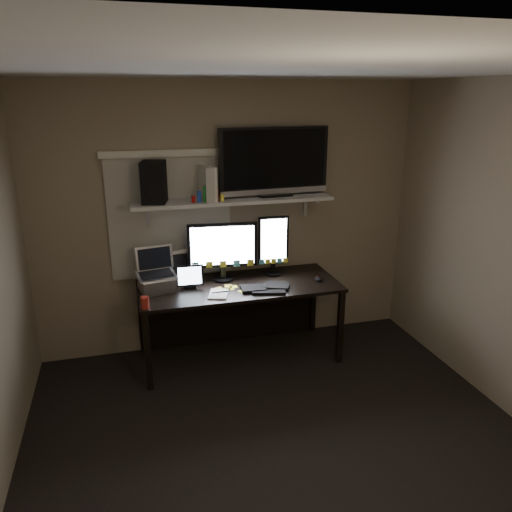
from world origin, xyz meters
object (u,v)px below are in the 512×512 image
object	(u,v)px
monitor_portrait	(273,245)
keyboard	(265,287)
laptop	(156,271)
speaker	(154,182)
desk	(236,297)
game_console	(208,183)
cup	(145,303)
mouse	(318,279)
tablet	(190,277)
monitor_landscape	(223,251)
tv	(274,162)

from	to	relation	value
monitor_portrait	keyboard	size ratio (longest dim) A/B	1.31
laptop	speaker	xyz separation A→B (m)	(0.04, 0.16, 0.74)
desk	game_console	size ratio (longest dim) A/B	6.05
cup	laptop	bearing A→B (deg)	70.46
speaker	laptop	bearing A→B (deg)	-90.64
monitor_portrait	keyboard	world-z (taller)	monitor_portrait
desk	mouse	xyz separation A→B (m)	(0.73, -0.22, 0.19)
mouse	laptop	size ratio (longest dim) A/B	0.26
mouse	tablet	size ratio (longest dim) A/B	0.40
laptop	speaker	size ratio (longest dim) A/B	1.04
monitor_portrait	cup	world-z (taller)	monitor_portrait
monitor_portrait	keyboard	bearing A→B (deg)	-114.67
cup	game_console	distance (m)	1.17
monitor_portrait	tablet	xyz separation A→B (m)	(-0.82, -0.15, -0.18)
tablet	monitor_landscape	bearing A→B (deg)	24.13
desk	tv	world-z (taller)	tv
monitor_landscape	keyboard	world-z (taller)	monitor_landscape
mouse	keyboard	bearing A→B (deg)	-177.03
mouse	cup	bearing A→B (deg)	-175.75
monitor_landscape	tv	distance (m)	0.93
laptop	tv	world-z (taller)	tv
tablet	game_console	distance (m)	0.83
mouse	laptop	distance (m)	1.47
tv	desk	bearing A→B (deg)	-168.46
speaker	tv	bearing A→B (deg)	15.05
monitor_landscape	monitor_portrait	bearing A→B (deg)	8.37
desk	speaker	xyz separation A→B (m)	(-0.69, 0.07, 1.10)
cup	tv	size ratio (longest dim) A/B	0.09
mouse	cup	xyz separation A→B (m)	(-1.58, -0.21, 0.03)
tablet	game_console	bearing A→B (deg)	37.86
tablet	tv	world-z (taller)	tv
monitor_landscape	keyboard	bearing A→B (deg)	-39.56
laptop	tv	size ratio (longest dim) A/B	0.36
keyboard	speaker	xyz separation A→B (m)	(-0.89, 0.36, 0.91)
desk	tv	xyz separation A→B (m)	(0.39, 0.11, 1.23)
speaker	game_console	bearing A→B (deg)	11.57
mouse	tablet	world-z (taller)	tablet
desk	cup	xyz separation A→B (m)	(-0.85, -0.44, 0.23)
keyboard	game_console	xyz separation A→B (m)	(-0.43, 0.34, 0.89)
monitor_landscape	cup	size ratio (longest dim) A/B	6.49
desk	keyboard	size ratio (longest dim) A/B	4.08
mouse	tablet	distance (m)	1.18
monitor_portrait	tablet	world-z (taller)	monitor_portrait
tablet	speaker	bearing A→B (deg)	147.71
tv	cup	bearing A→B (deg)	-160.16
desk	cup	world-z (taller)	cup
laptop	cup	xyz separation A→B (m)	(-0.13, -0.35, -0.13)
speaker	desk	bearing A→B (deg)	7.18
keyboard	game_console	distance (m)	1.04
tablet	cup	bearing A→B (deg)	-138.14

